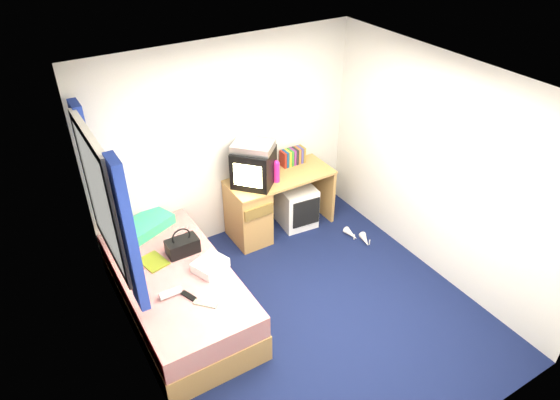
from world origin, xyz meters
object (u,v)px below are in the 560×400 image
pink_water_bottle (276,172)px  remote_control (188,296)px  bed (178,293)px  aerosol_can (267,171)px  crt_tv (253,167)px  colour_swatch_fan (205,304)px  storage_cube (297,206)px  pillow (147,224)px  white_heels (358,237)px  towel (210,265)px  desk (260,206)px  picture_frame (301,155)px  magazine (154,262)px  handbag (182,246)px  water_bottle (170,293)px  vcr (253,147)px

pink_water_bottle → remote_control: size_ratio=1.53×
bed → aerosol_can: aerosol_can is taller
crt_tv → colour_swatch_fan: size_ratio=2.71×
storage_cube → colour_swatch_fan: colour_swatch_fan is taller
crt_tv → colour_swatch_fan: crt_tv is taller
crt_tv → aerosol_can: 0.24m
pillow → aerosol_can: 1.50m
colour_swatch_fan → white_heels: colour_swatch_fan is taller
pillow → crt_tv: bearing=-3.7°
remote_control → pillow: bearing=67.3°
storage_cube → pink_water_bottle: 0.69m
aerosol_can → towel: size_ratio=0.55×
pillow → desk: (1.35, -0.08, -0.19)m
picture_frame → colour_swatch_fan: picture_frame is taller
picture_frame → magazine: picture_frame is taller
magazine → desk: bearing=18.1°
aerosol_can → magazine: aerosol_can is taller
crt_tv → aerosol_can: (0.20, 0.04, -0.14)m
bed → desk: size_ratio=1.54×
magazine → remote_control: 0.64m
bed → handbag: (0.18, 0.24, 0.36)m
pink_water_bottle → remote_control: (-1.55, -1.02, -0.32)m
crt_tv → bed: bearing=-102.9°
picture_frame → magazine: size_ratio=0.50×
crt_tv → picture_frame: bearing=60.3°
towel → white_heels: size_ratio=0.73×
pink_water_bottle → magazine: pink_water_bottle is taller
picture_frame → desk: bearing=178.2°
picture_frame → pink_water_bottle: 0.60m
pillow → water_bottle: pillow is taller
pink_water_bottle → picture_frame: bearing=27.2°
pink_water_bottle → magazine: bearing=-166.7°
towel → colour_swatch_fan: bearing=-120.6°
storage_cube → vcr: size_ratio=1.19×
vcr → towel: size_ratio=1.48×
vcr → colour_swatch_fan: vcr is taller
crt_tv → remote_control: 1.77m
bed → water_bottle: (-0.15, -0.28, 0.31)m
picture_frame → water_bottle: (-2.22, -1.20, -0.24)m
remote_control → white_heels: remote_control is taller
pillow → pink_water_bottle: size_ratio=2.14×
pink_water_bottle → water_bottle: bearing=-151.2°
storage_cube → handbag: (-1.67, -0.45, 0.36)m
storage_cube → white_heels: 0.86m
storage_cube → pink_water_bottle: size_ratio=2.16×
magazine → storage_cube: bearing=12.4°
magazine → water_bottle: 0.54m
vcr → magazine: 1.65m
magazine → water_bottle: (-0.03, -0.53, 0.03)m
aerosol_can → handbag: aerosol_can is taller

